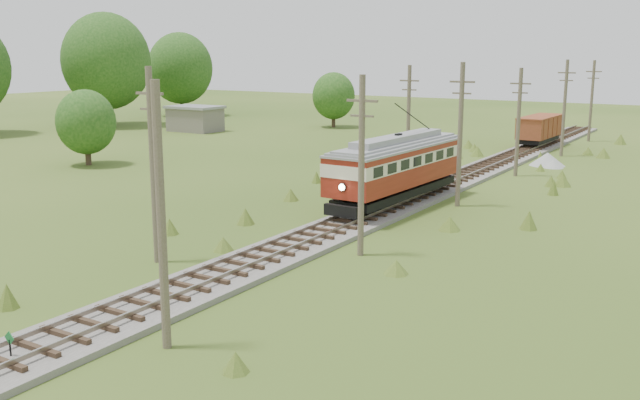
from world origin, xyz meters
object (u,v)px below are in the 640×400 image
Objects in this scene: streetcar at (398,164)px; gondola at (540,128)px; switch_marker at (10,345)px; gravel_pile at (548,160)px.

streetcar reaches higher than gondola.
switch_marker is 60.45m from gondola.
gondola is at bearing 89.81° from switch_marker.
gravel_pile is at bearing 82.18° from streetcar.
switch_marker is at bearing -94.77° from gravel_pile.
streetcar reaches higher than switch_marker.
streetcar is 33.09m from gondola.
streetcar reaches higher than gravel_pile.
gravel_pile is (3.88, -11.51, -1.47)m from gondola.
gravel_pile reaches higher than switch_marker.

